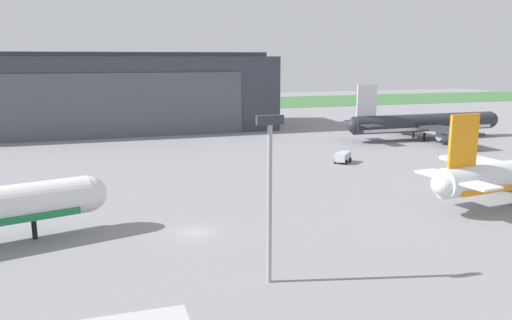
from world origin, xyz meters
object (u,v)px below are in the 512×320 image
at_px(airliner_far_left, 425,123).
at_px(apron_light_mast, 270,184).
at_px(maintenance_hangar, 103,93).
at_px(fuel_bowser, 343,157).

relative_size(airliner_far_left, apron_light_mast, 2.85).
xyz_separation_m(airliner_far_left, apron_light_mast, (-63.41, -65.46, 5.19)).
bearing_deg(maintenance_hangar, apron_light_mast, -83.40).
distance_m(airliner_far_left, apron_light_mast, 91.29).
xyz_separation_m(fuel_bowser, apron_light_mast, (-30.59, -45.32, 7.90)).
bearing_deg(apron_light_mast, maintenance_hangar, 96.60).
bearing_deg(airliner_far_left, apron_light_mast, -134.09).
distance_m(maintenance_hangar, fuel_bowser, 74.23).
height_order(maintenance_hangar, fuel_bowser, maintenance_hangar).
bearing_deg(airliner_far_left, maintenance_hangar, 152.22).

